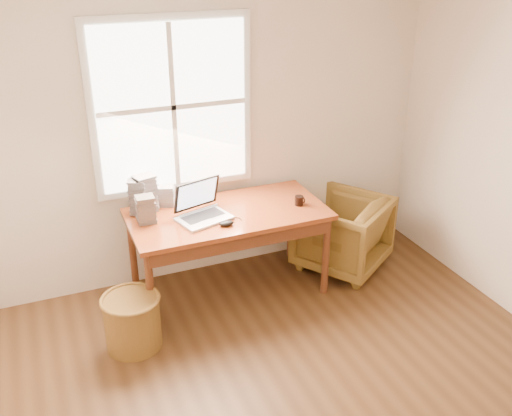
{
  "coord_description": "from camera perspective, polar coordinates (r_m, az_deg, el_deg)",
  "views": [
    {
      "loc": [
        -1.37,
        -2.13,
        2.76
      ],
      "look_at": [
        0.19,
        1.65,
        0.82
      ],
      "focal_mm": 40.0,
      "sensor_mm": 36.0,
      "label": 1
    }
  ],
  "objects": [
    {
      "name": "coffee_mug",
      "position": [
        4.73,
        4.32,
        0.74
      ],
      "size": [
        0.09,
        0.09,
        0.08
      ],
      "primitive_type": "cylinder",
      "rotation": [
        0.0,
        0.0,
        0.27
      ],
      "color": "black",
      "rests_on": "desk"
    },
    {
      "name": "cd_stack_a",
      "position": [
        4.66,
        -11.04,
        1.47
      ],
      "size": [
        0.19,
        0.17,
        0.31
      ],
      "primitive_type": "cube",
      "rotation": [
        0.0,
        0.0,
        0.24
      ],
      "color": "#ACB0B8",
      "rests_on": "desk"
    },
    {
      "name": "room_shell",
      "position": [
        3.03,
        7.07,
        -3.26
      ],
      "size": [
        4.04,
        4.54,
        2.64
      ],
      "color": "#4F331B",
      "rests_on": "ground"
    },
    {
      "name": "mouse",
      "position": [
        4.4,
        -2.98,
        -1.55
      ],
      "size": [
        0.12,
        0.08,
        0.04
      ],
      "primitive_type": "ellipsoid",
      "rotation": [
        0.0,
        0.0,
        -0.06
      ],
      "color": "black",
      "rests_on": "desk"
    },
    {
      "name": "wicker_stool",
      "position": [
        4.36,
        -12.24,
        -11.11
      ],
      "size": [
        0.47,
        0.47,
        0.41
      ],
      "primitive_type": "cylinder",
      "rotation": [
        0.0,
        0.0,
        -0.18
      ],
      "color": "brown",
      "rests_on": "room_shell"
    },
    {
      "name": "armchair",
      "position": [
        5.23,
        8.6,
        -2.46
      ],
      "size": [
        1.01,
        1.02,
        0.68
      ],
      "primitive_type": "imported",
      "rotation": [
        0.0,
        0.0,
        3.74
      ],
      "color": "brown",
      "rests_on": "room_shell"
    },
    {
      "name": "cd_stack_c",
      "position": [
        4.62,
        -11.75,
        1.05
      ],
      "size": [
        0.16,
        0.15,
        0.29
      ],
      "primitive_type": "cube",
      "rotation": [
        0.0,
        0.0,
        -0.31
      ],
      "color": "gray",
      "rests_on": "desk"
    },
    {
      "name": "cd_stack_b",
      "position": [
        4.49,
        -10.99,
        -0.15
      ],
      "size": [
        0.14,
        0.13,
        0.22
      ],
      "primitive_type": "cube",
      "rotation": [
        0.0,
        0.0,
        -0.02
      ],
      "color": "#2A2A2F",
      "rests_on": "desk"
    },
    {
      "name": "desk",
      "position": [
        4.63,
        -2.85,
        -0.61
      ],
      "size": [
        1.6,
        0.8,
        0.04
      ],
      "primitive_type": "cube",
      "color": "brown",
      "rests_on": "room_shell"
    },
    {
      "name": "cd_stack_d",
      "position": [
        4.76,
        -8.97,
        1.23
      ],
      "size": [
        0.16,
        0.15,
        0.17
      ],
      "primitive_type": "cube",
      "rotation": [
        0.0,
        0.0,
        -0.35
      ],
      "color": "silver",
      "rests_on": "desk"
    },
    {
      "name": "laptop",
      "position": [
        4.45,
        -5.27,
        0.37
      ],
      "size": [
        0.45,
        0.46,
        0.27
      ],
      "primitive_type": null,
      "rotation": [
        0.0,
        0.0,
        0.28
      ],
      "color": "silver",
      "rests_on": "desk"
    }
  ]
}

